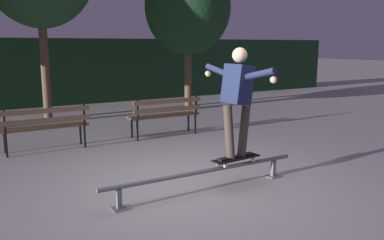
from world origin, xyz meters
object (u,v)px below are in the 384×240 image
(park_bench_left_center, at_px, (166,113))
(skateboarder, at_px, (237,94))
(skateboard, at_px, (236,159))
(tree_far_right, at_px, (188,7))
(park_bench_leftmost, at_px, (45,124))
(grind_rail, at_px, (205,174))

(park_bench_left_center, bearing_deg, skateboarder, -99.08)
(skateboard, xyz_separation_m, skateboarder, (0.00, 0.00, 0.94))
(park_bench_left_center, height_order, tree_far_right, tree_far_right)
(skateboarder, xyz_separation_m, tree_far_right, (2.83, 6.36, 1.78))
(park_bench_leftmost, distance_m, park_bench_left_center, 2.52)
(skateboarder, relative_size, park_bench_left_center, 0.97)
(skateboard, xyz_separation_m, tree_far_right, (2.83, 6.36, 2.71))
(skateboarder, bearing_deg, skateboard, -174.24)
(grind_rail, distance_m, skateboarder, 1.20)
(grind_rail, xyz_separation_m, tree_far_right, (3.36, 6.36, 2.85))
(grind_rail, relative_size, park_bench_left_center, 1.89)
(grind_rail, relative_size, skateboarder, 1.94)
(tree_far_right, bearing_deg, skateboard, -113.98)
(skateboarder, height_order, park_bench_left_center, skateboarder)
(skateboard, height_order, skateboarder, skateboarder)
(tree_far_right, bearing_deg, skateboarder, -113.96)
(park_bench_leftmost, relative_size, park_bench_left_center, 1.00)
(grind_rail, xyz_separation_m, park_bench_left_center, (1.06, 3.31, 0.29))
(skateboard, relative_size, park_bench_leftmost, 0.50)
(tree_far_right, bearing_deg, park_bench_left_center, -126.99)
(grind_rail, bearing_deg, skateboarder, 0.03)
(skateboard, bearing_deg, park_bench_left_center, 80.87)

